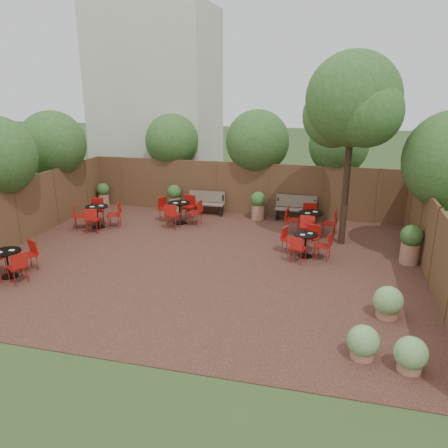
# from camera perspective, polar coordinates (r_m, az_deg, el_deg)

# --- Properties ---
(ground) EXTENTS (80.00, 80.00, 0.00)m
(ground) POSITION_cam_1_polar(r_m,az_deg,el_deg) (12.80, -2.73, -4.76)
(ground) COLOR #354F23
(ground) RESTS_ON ground
(courtyard_paving) EXTENTS (12.00, 10.00, 0.02)m
(courtyard_paving) POSITION_cam_1_polar(r_m,az_deg,el_deg) (12.80, -2.73, -4.72)
(courtyard_paving) COLOR #361D16
(courtyard_paving) RESTS_ON ground
(fence_back) EXTENTS (12.00, 0.08, 2.00)m
(fence_back) POSITION_cam_1_polar(r_m,az_deg,el_deg) (17.12, 2.15, 4.54)
(fence_back) COLOR #4F2F1D
(fence_back) RESTS_ON ground
(fence_left) EXTENTS (0.08, 10.00, 2.00)m
(fence_left) POSITION_cam_1_polar(r_m,az_deg,el_deg) (15.28, -24.83, 1.29)
(fence_left) COLOR #4F2F1D
(fence_left) RESTS_ON ground
(fence_right) EXTENTS (0.08, 10.00, 2.00)m
(fence_right) POSITION_cam_1_polar(r_m,az_deg,el_deg) (12.19, 25.29, -2.64)
(fence_right) COLOR #4F2F1D
(fence_right) RESTS_ON ground
(neighbour_building) EXTENTS (5.00, 4.00, 8.00)m
(neighbour_building) POSITION_cam_1_polar(r_m,az_deg,el_deg) (20.92, -8.44, 15.05)
(neighbour_building) COLOR beige
(neighbour_building) RESTS_ON ground
(overhang_foliage) EXTENTS (15.79, 10.50, 2.77)m
(overhang_foliage) POSITION_cam_1_polar(r_m,az_deg,el_deg) (14.85, -4.02, 9.28)
(overhang_foliage) COLOR #2A551B
(overhang_foliage) RESTS_ON ground
(courtyard_tree) EXTENTS (2.85, 2.76, 5.76)m
(courtyard_tree) POSITION_cam_1_polar(r_m,az_deg,el_deg) (13.77, 16.05, 14.31)
(courtyard_tree) COLOR black
(courtyard_tree) RESTS_ON courtyard_paving
(park_bench_left) EXTENTS (1.42, 0.50, 0.87)m
(park_bench_left) POSITION_cam_1_polar(r_m,az_deg,el_deg) (17.20, -2.28, 2.77)
(park_bench_left) COLOR brown
(park_bench_left) RESTS_ON courtyard_paving
(park_bench_right) EXTENTS (1.48, 0.48, 0.91)m
(park_bench_right) POSITION_cam_1_polar(r_m,az_deg,el_deg) (16.57, 9.14, 2.06)
(park_bench_right) COLOR brown
(park_bench_right) RESTS_ON courtyard_paving
(bistro_tables) EXTENTS (8.94, 7.07, 0.92)m
(bistro_tables) POSITION_cam_1_polar(r_m,az_deg,el_deg) (14.37, -4.82, -0.31)
(bistro_tables) COLOR black
(bistro_tables) RESTS_ON courtyard_paving
(planters) EXTENTS (11.87, 4.02, 1.12)m
(planters) POSITION_cam_1_polar(r_m,az_deg,el_deg) (15.81, 1.75, 1.89)
(planters) COLOR #99664C
(planters) RESTS_ON courtyard_paving
(low_shrubs) EXTENTS (1.38, 2.51, 0.69)m
(low_shrubs) POSITION_cam_1_polar(r_m,az_deg,el_deg) (9.39, 20.06, -12.41)
(low_shrubs) COLOR #99664C
(low_shrubs) RESTS_ON courtyard_paving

